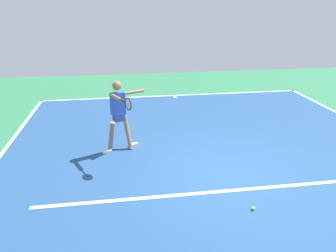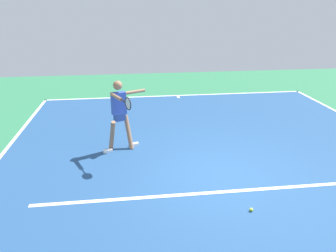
{
  "view_description": "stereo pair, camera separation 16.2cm",
  "coord_description": "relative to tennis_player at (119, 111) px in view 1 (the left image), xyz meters",
  "views": [
    {
      "loc": [
        2.14,
        5.92,
        3.55
      ],
      "look_at": [
        1.11,
        -0.83,
        0.9
      ],
      "focal_mm": 34.24,
      "sensor_mm": 36.0,
      "label": 1
    },
    {
      "loc": [
        1.98,
        5.94,
        3.55
      ],
      "look_at": [
        1.11,
        -0.83,
        0.9
      ],
      "focal_mm": 34.24,
      "sensor_mm": 36.0,
      "label": 2
    }
  ],
  "objects": [
    {
      "name": "ground_plane",
      "position": [
        -2.21,
        1.63,
        -1.04
      ],
      "size": [
        21.91,
        21.91,
        0.0
      ],
      "primitive_type": "plane",
      "color": "#2D754C"
    },
    {
      "name": "court_surface",
      "position": [
        -2.21,
        1.63,
        -1.04
      ],
      "size": [
        10.46,
        13.06,
        0.0
      ],
      "primitive_type": "cube",
      "color": "navy",
      "rests_on": "ground_plane"
    },
    {
      "name": "court_line_baseline_near",
      "position": [
        -2.21,
        -4.85,
        -1.04
      ],
      "size": [
        10.46,
        0.1,
        0.01
      ],
      "primitive_type": "cube",
      "color": "white",
      "rests_on": "ground_plane"
    },
    {
      "name": "court_line_service",
      "position": [
        -2.21,
        2.27,
        -1.04
      ],
      "size": [
        7.85,
        0.1,
        0.01
      ],
      "primitive_type": "cube",
      "color": "white",
      "rests_on": "ground_plane"
    },
    {
      "name": "court_line_centre_mark",
      "position": [
        -2.21,
        -4.65,
        -1.04
      ],
      "size": [
        0.1,
        0.3,
        0.01
      ],
      "primitive_type": "cube",
      "color": "white",
      "rests_on": "ground_plane"
    },
    {
      "name": "tennis_player",
      "position": [
        0.0,
        0.0,
        0.0
      ],
      "size": [
        1.14,
        1.38,
        1.81
      ],
      "rotation": [
        0.0,
        0.0,
        0.43
      ],
      "color": "#9E7051",
      "rests_on": "ground_plane"
    },
    {
      "name": "tennis_ball_centre_court",
      "position": [
        -2.34,
        2.95,
        -1.01
      ],
      "size": [
        0.07,
        0.07,
        0.07
      ],
      "primitive_type": "sphere",
      "color": "#C6E53D",
      "rests_on": "ground_plane"
    }
  ]
}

